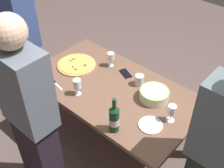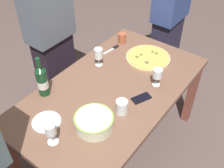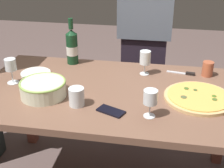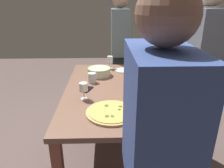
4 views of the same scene
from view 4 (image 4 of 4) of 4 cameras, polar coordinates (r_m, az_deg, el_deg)
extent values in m
plane|color=brown|center=(2.46, 0.00, -17.41)|extent=(8.00, 8.00, 0.00)
cube|color=brown|center=(2.08, 0.00, -1.58)|extent=(1.60, 0.90, 0.04)
cube|color=brown|center=(2.93, -8.21, -2.64)|extent=(0.07, 0.07, 0.71)
cube|color=brown|center=(2.94, 7.26, -2.45)|extent=(0.07, 0.07, 0.71)
cylinder|color=tan|center=(1.62, -0.14, -7.63)|extent=(0.39, 0.39, 0.02)
cylinder|color=#F2B453|center=(1.61, -0.14, -7.28)|extent=(0.35, 0.35, 0.01)
cylinder|color=#515E37|center=(1.69, -1.49, -5.78)|extent=(0.03, 0.03, 0.00)
cylinder|color=#426727|center=(1.67, 2.27, -6.02)|extent=(0.03, 0.03, 0.00)
cylinder|color=#486628|center=(1.54, -1.38, -8.61)|extent=(0.03, 0.03, 0.00)
cylinder|color=#435F2C|center=(1.63, 2.00, -6.85)|extent=(0.02, 0.02, 0.00)
cylinder|color=#4D7023|center=(1.54, 0.08, -8.62)|extent=(0.03, 0.03, 0.00)
cylinder|color=silver|center=(2.40, -3.45, 3.30)|extent=(0.26, 0.26, 0.09)
torus|color=#96BD5A|center=(2.39, -3.47, 4.22)|extent=(0.26, 0.26, 0.01)
cylinder|color=#153D21|center=(2.40, 8.60, 4.61)|extent=(0.08, 0.08, 0.21)
cone|color=#153D21|center=(2.36, 8.76, 7.41)|extent=(0.08, 0.08, 0.04)
cylinder|color=#153D21|center=(2.35, 8.84, 8.78)|extent=(0.03, 0.03, 0.07)
cylinder|color=silver|center=(2.40, 8.58, 4.37)|extent=(0.08, 0.08, 0.06)
cylinder|color=white|center=(2.65, -0.54, 4.17)|extent=(0.07, 0.07, 0.00)
cylinder|color=white|center=(2.64, -0.55, 5.06)|extent=(0.01, 0.01, 0.08)
cylinder|color=white|center=(2.62, -0.55, 6.68)|extent=(0.07, 0.07, 0.07)
cylinder|color=maroon|center=(2.62, -0.55, 6.29)|extent=(0.06, 0.06, 0.04)
cylinder|color=white|center=(1.94, 8.04, -2.86)|extent=(0.06, 0.06, 0.00)
cylinder|color=white|center=(1.92, 8.10, -1.87)|extent=(0.01, 0.01, 0.07)
cylinder|color=white|center=(1.89, 8.22, 0.29)|extent=(0.07, 0.07, 0.09)
cylinder|color=white|center=(1.86, -7.48, -3.92)|extent=(0.06, 0.06, 0.00)
cylinder|color=white|center=(1.85, -7.54, -2.85)|extent=(0.01, 0.01, 0.07)
cylinder|color=white|center=(1.82, -7.65, -0.78)|extent=(0.07, 0.07, 0.07)
cylinder|color=maroon|center=(1.82, -7.62, -1.32)|extent=(0.06, 0.06, 0.03)
cylinder|color=#B25838|center=(1.58, 12.14, -7.38)|extent=(0.07, 0.07, 0.10)
cylinder|color=white|center=(2.20, -5.38, 1.67)|extent=(0.08, 0.08, 0.10)
cylinder|color=white|center=(2.58, 2.88, 3.69)|extent=(0.20, 0.20, 0.01)
cube|color=black|center=(2.04, -6.74, -1.42)|extent=(0.16, 0.12, 0.01)
cube|color=silver|center=(1.76, 10.88, -5.64)|extent=(0.13, 0.04, 0.01)
cube|color=black|center=(1.68, 11.03, -6.84)|extent=(0.06, 0.03, 0.02)
cube|color=#364C8E|center=(0.87, 12.10, -10.31)|extent=(0.41, 0.24, 0.60)
sphere|color=#8D6453|center=(0.75, 14.67, 17.66)|extent=(0.22, 0.22, 0.22)
cube|color=#232E2D|center=(3.23, 1.96, 1.01)|extent=(0.39, 0.20, 0.82)
cube|color=slate|center=(3.05, 2.14, 13.73)|extent=(0.45, 0.24, 0.62)
cube|color=black|center=(2.27, 20.52, -9.60)|extent=(0.35, 0.20, 0.85)
cube|color=slate|center=(2.00, 23.32, 9.01)|extent=(0.41, 0.24, 0.64)
camera|label=1|loc=(3.68, 28.09, 33.58)|focal=45.44mm
camera|label=2|loc=(3.31, -19.76, 30.84)|focal=43.55mm
camera|label=3|loc=(2.25, -47.85, 16.27)|focal=49.94mm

